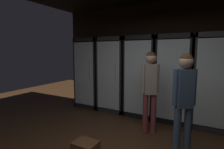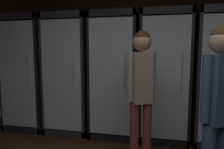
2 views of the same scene
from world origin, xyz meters
name	(u,v)px [view 1 (image 1 of 2)]	position (x,y,z in m)	size (l,w,h in m)	color
wall_back	(167,59)	(0.00, 3.03, 1.40)	(6.00, 0.06, 2.80)	black
cooler_far_left	(91,73)	(-2.08, 2.71, 0.95)	(0.72, 0.67, 1.95)	black
cooler_left	(115,75)	(-1.31, 2.71, 0.95)	(0.72, 0.67, 1.95)	#2B2B30
cooler_center	(142,77)	(-0.53, 2.71, 0.95)	(0.72, 0.67, 1.95)	black
cooler_right	(174,79)	(0.24, 2.71, 0.96)	(0.72, 0.67, 1.95)	black
cooler_far_right	(213,82)	(1.01, 2.70, 0.96)	(0.72, 0.67, 1.95)	#2B2B30
shopper_near	(150,83)	(-0.05, 1.78, 0.98)	(0.31, 0.24, 1.58)	brown
shopper_far	(184,95)	(0.62, 1.27, 0.95)	(0.31, 0.26, 1.56)	#384C66
wine_crate_floor	(86,148)	(-0.70, 0.60, 0.09)	(0.37, 0.29, 0.19)	brown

